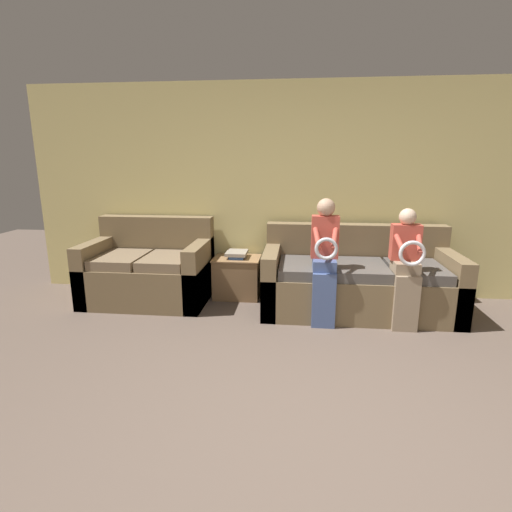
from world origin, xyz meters
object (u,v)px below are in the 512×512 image
object	(u,v)px
side_shelf	(237,276)
book_stack	(237,254)
couch_main	(357,281)
couch_side	(150,272)
child_right_seated	(406,263)
child_left_seated	(325,256)

from	to	relation	value
side_shelf	book_stack	world-z (taller)	book_stack
couch_main	couch_side	size ratio (longest dim) A/B	1.47
couch_side	child_right_seated	size ratio (longest dim) A/B	1.19
couch_main	child_left_seated	world-z (taller)	child_left_seated
couch_side	book_stack	xyz separation A→B (m)	(1.03, 0.22, 0.19)
child_left_seated	book_stack	xyz separation A→B (m)	(-1.00, 0.70, -0.18)
couch_main	side_shelf	distance (m)	1.43
couch_side	side_shelf	bearing A→B (deg)	11.47
couch_main	couch_side	bearing A→B (deg)	178.08
couch_side	child_right_seated	distance (m)	2.89
book_stack	side_shelf	bearing A→B (deg)	-102.44
child_left_seated	child_right_seated	xyz separation A→B (m)	(0.80, -0.01, -0.05)
couch_main	child_right_seated	xyz separation A→B (m)	(0.40, -0.42, 0.33)
child_left_seated	side_shelf	distance (m)	1.31
child_left_seated	child_right_seated	size ratio (longest dim) A/B	1.08
couch_side	child_right_seated	bearing A→B (deg)	-10.00
couch_main	child_right_seated	world-z (taller)	child_right_seated
side_shelf	book_stack	size ratio (longest dim) A/B	1.86
child_right_seated	book_stack	distance (m)	1.94
couch_main	child_right_seated	bearing A→B (deg)	-46.36
couch_side	book_stack	distance (m)	1.07
couch_side	book_stack	size ratio (longest dim) A/B	4.64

